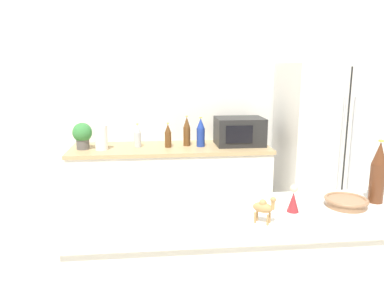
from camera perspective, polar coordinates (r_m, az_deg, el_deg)
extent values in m
cube|color=white|center=(4.04, 0.34, 5.69)|extent=(8.00, 0.06, 2.55)
cube|color=silver|center=(3.88, -3.20, -7.25)|extent=(1.95, 0.60, 0.88)
cube|color=tan|center=(3.76, -3.28, -0.65)|extent=(1.98, 0.63, 0.03)
cube|color=silver|center=(4.08, 19.84, -0.75)|extent=(0.92, 0.72, 1.74)
cube|color=black|center=(3.77, 22.23, -1.94)|extent=(0.01, 0.01, 1.67)
cylinder|color=#B2B5BA|center=(3.71, 21.76, -0.73)|extent=(0.02, 0.02, 0.95)
cylinder|color=#B2B5BA|center=(3.76, 23.11, -0.68)|extent=(0.02, 0.02, 0.95)
cube|color=silver|center=(1.96, 10.18, -10.65)|extent=(1.88, 0.58, 0.03)
cylinder|color=#595451|center=(3.78, -16.28, -0.05)|extent=(0.12, 0.12, 0.09)
sphere|color=#387F3D|center=(3.76, -16.38, 1.70)|extent=(0.19, 0.19, 0.19)
cylinder|color=white|center=(3.69, -13.67, 0.93)|extent=(0.12, 0.12, 0.23)
cube|color=black|center=(3.84, 7.23, 1.94)|extent=(0.48, 0.36, 0.28)
cube|color=black|center=(3.66, 7.22, 1.44)|extent=(0.26, 0.01, 0.17)
cylinder|color=#B2B7BC|center=(3.76, -8.27, 0.64)|extent=(0.07, 0.07, 0.15)
cone|color=#B2B7BC|center=(3.74, -8.32, 2.35)|extent=(0.06, 0.06, 0.08)
cylinder|color=gold|center=(3.73, -8.34, 3.03)|extent=(0.02, 0.02, 0.01)
cylinder|color=navy|center=(3.74, 1.33, 1.02)|extent=(0.08, 0.08, 0.18)
cone|color=navy|center=(3.72, 1.34, 3.19)|extent=(0.08, 0.08, 0.10)
cylinder|color=gold|center=(3.71, 1.34, 4.05)|extent=(0.03, 0.03, 0.01)
cylinder|color=brown|center=(3.78, -0.80, 1.17)|extent=(0.07, 0.07, 0.19)
cone|color=brown|center=(3.75, -0.81, 3.38)|extent=(0.07, 0.07, 0.11)
cylinder|color=gold|center=(3.75, -0.81, 4.25)|extent=(0.03, 0.03, 0.01)
cylinder|color=brown|center=(3.71, -3.67, 0.65)|extent=(0.07, 0.07, 0.15)
cone|color=brown|center=(3.69, -3.69, 2.45)|extent=(0.06, 0.06, 0.08)
cylinder|color=gold|center=(3.68, -3.70, 3.16)|extent=(0.02, 0.02, 0.01)
cylinder|color=#562D19|center=(2.25, 26.33, -5.36)|extent=(0.08, 0.08, 0.21)
cone|color=#562D19|center=(2.21, 26.73, -1.19)|extent=(0.07, 0.07, 0.12)
cylinder|color=gold|center=(2.20, 26.88, 0.45)|extent=(0.03, 0.03, 0.01)
cylinder|color=#8C6647|center=(2.14, 22.41, -8.31)|extent=(0.20, 0.20, 0.04)
torus|color=#8C6647|center=(2.14, 22.45, -7.83)|extent=(0.22, 0.22, 0.02)
ellipsoid|color=#A87F4C|center=(1.80, 10.72, -9.49)|extent=(0.11, 0.09, 0.05)
sphere|color=#A87F4C|center=(1.79, 10.75, -8.83)|extent=(0.04, 0.04, 0.04)
cylinder|color=#A87F4C|center=(1.78, 12.23, -8.99)|extent=(0.02, 0.02, 0.05)
sphere|color=#A87F4C|center=(1.77, 12.26, -8.27)|extent=(0.03, 0.03, 0.03)
cylinder|color=#A87F4C|center=(1.82, 11.73, -10.95)|extent=(0.01, 0.01, 0.05)
cylinder|color=#A87F4C|center=(1.80, 11.46, -11.28)|extent=(0.01, 0.01, 0.05)
cylinder|color=#A87F4C|center=(1.84, 9.89, -10.66)|extent=(0.01, 0.01, 0.05)
cylinder|color=#A87F4C|center=(1.81, 9.59, -10.99)|extent=(0.01, 0.01, 0.05)
cone|color=maroon|center=(1.97, 15.16, -8.52)|extent=(0.06, 0.06, 0.10)
sphere|color=beige|center=(1.95, 15.28, -6.56)|extent=(0.04, 0.04, 0.04)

